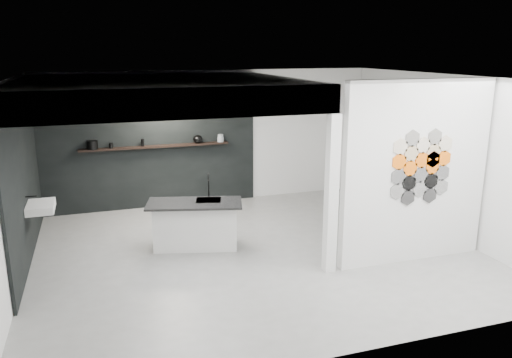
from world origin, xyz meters
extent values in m
cube|color=gray|center=(0.00, 0.00, -0.01)|extent=(7.00, 6.00, 0.01)
cube|color=silver|center=(2.23, -1.00, 1.40)|extent=(2.45, 0.15, 2.80)
cube|color=black|center=(-1.30, 2.97, 1.18)|extent=(4.40, 0.04, 2.35)
cube|color=black|center=(-3.47, 1.00, 1.18)|extent=(0.04, 4.00, 2.35)
cube|color=silver|center=(-1.30, 1.00, 2.55)|extent=(4.40, 4.00, 0.40)
cube|color=silver|center=(0.82, -1.00, 1.18)|extent=(0.16, 0.16, 2.35)
cube|color=silver|center=(-1.30, -0.92, 2.55)|extent=(4.40, 0.16, 0.40)
cube|color=silver|center=(-3.24, 0.80, 0.85)|extent=(0.40, 0.60, 0.12)
cube|color=black|center=(-1.20, 2.87, 1.30)|extent=(3.00, 0.15, 0.04)
cube|color=silver|center=(-0.89, 0.50, 0.39)|extent=(1.43, 0.82, 0.77)
cube|color=black|center=(-0.91, 0.43, 0.79)|extent=(1.65, 1.04, 0.04)
cube|color=black|center=(-0.66, 0.49, 0.80)|extent=(0.48, 0.43, 0.01)
cylinder|color=black|center=(-0.62, 0.66, 0.99)|extent=(0.03, 0.03, 0.36)
torus|color=black|center=(-0.63, 0.61, 1.17)|extent=(0.05, 0.13, 0.13)
cylinder|color=black|center=(-2.42, 2.87, 1.40)|extent=(0.27, 0.27, 0.17)
ellipsoid|color=black|center=(-0.34, 2.87, 1.40)|extent=(0.25, 0.25, 0.17)
cylinder|color=gray|center=(0.15, 2.87, 1.37)|extent=(0.15, 0.15, 0.10)
cylinder|color=gray|center=(0.15, 2.87, 1.40)|extent=(0.12, 0.12, 0.16)
cylinder|color=black|center=(-1.46, 2.87, 1.40)|extent=(0.06, 0.06, 0.15)
cylinder|color=black|center=(-2.07, 2.87, 1.37)|extent=(0.09, 0.09, 0.10)
cylinder|color=silver|center=(1.86, -1.09, 1.16)|extent=(0.26, 0.02, 0.26)
cylinder|color=black|center=(1.86, -1.09, 1.39)|extent=(0.26, 0.02, 0.26)
cylinder|color=orange|center=(1.86, -1.09, 1.61)|extent=(0.26, 0.02, 0.26)
cylinder|color=beige|center=(1.86, -1.09, 1.84)|extent=(0.26, 0.02, 0.26)
cylinder|color=#2D2D2D|center=(2.06, -1.09, 1.05)|extent=(0.26, 0.02, 0.26)
cylinder|color=black|center=(2.06, -1.09, 1.27)|extent=(0.26, 0.02, 0.26)
cylinder|color=orange|center=(2.06, -1.09, 1.50)|extent=(0.26, 0.02, 0.26)
cylinder|color=tan|center=(2.06, -1.09, 1.73)|extent=(0.26, 0.02, 0.26)
cylinder|color=#66635E|center=(2.06, -1.09, 1.95)|extent=(0.26, 0.02, 0.26)
cylinder|color=silver|center=(2.25, -1.09, 1.16)|extent=(0.26, 0.02, 0.26)
cylinder|color=black|center=(2.25, -1.09, 1.39)|extent=(0.26, 0.02, 0.26)
cylinder|color=orange|center=(2.25, -1.09, 1.61)|extent=(0.26, 0.02, 0.26)
cylinder|color=beige|center=(2.25, -1.09, 1.84)|extent=(0.26, 0.02, 0.26)
cylinder|color=#2D2D2D|center=(2.44, -1.09, 1.05)|extent=(0.26, 0.02, 0.26)
cylinder|color=black|center=(2.44, -1.09, 1.27)|extent=(0.26, 0.02, 0.26)
cylinder|color=orange|center=(2.44, -1.09, 1.50)|extent=(0.26, 0.02, 0.26)
cylinder|color=tan|center=(2.44, -1.09, 1.73)|extent=(0.26, 0.02, 0.26)
cylinder|color=#66635E|center=(2.44, -1.09, 1.95)|extent=(0.26, 0.02, 0.26)
cylinder|color=silver|center=(2.64, -1.09, 1.16)|extent=(0.26, 0.02, 0.26)
cylinder|color=black|center=(2.64, -1.09, 1.39)|extent=(0.26, 0.02, 0.26)
cylinder|color=orange|center=(2.64, -1.09, 1.61)|extent=(0.26, 0.02, 0.26)
cylinder|color=beige|center=(2.64, -1.09, 1.84)|extent=(0.26, 0.02, 0.26)
cylinder|color=orange|center=(2.44, -1.09, 1.61)|extent=(0.26, 0.02, 0.26)
camera|label=1|loc=(-2.35, -7.21, 3.22)|focal=35.00mm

